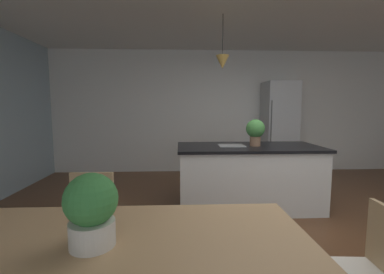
{
  "coord_description": "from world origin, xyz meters",
  "views": [
    {
      "loc": [
        -1.22,
        -2.67,
        1.44
      ],
      "look_at": [
        -1.08,
        0.41,
        1.1
      ],
      "focal_mm": 24.51,
      "sensor_mm": 36.0,
      "label": 1
    }
  ],
  "objects_px": {
    "dining_table": "(121,247)",
    "chair_far_left": "(88,222)",
    "potted_plant_on_island": "(255,130)",
    "potted_plant_on_table": "(91,208)",
    "kitchen_island": "(248,176)",
    "refrigerator": "(279,129)"
  },
  "relations": [
    {
      "from": "dining_table",
      "to": "potted_plant_on_table",
      "type": "distance_m",
      "value": 0.3
    },
    {
      "from": "chair_far_left",
      "to": "kitchen_island",
      "type": "xyz_separation_m",
      "value": [
        1.76,
        1.48,
        -0.01
      ]
    },
    {
      "from": "kitchen_island",
      "to": "potted_plant_on_table",
      "type": "distance_m",
      "value": 2.82
    },
    {
      "from": "chair_far_left",
      "to": "refrigerator",
      "type": "distance_m",
      "value": 4.48
    },
    {
      "from": "chair_far_left",
      "to": "potted_plant_on_table",
      "type": "height_order",
      "value": "potted_plant_on_table"
    },
    {
      "from": "refrigerator",
      "to": "potted_plant_on_table",
      "type": "height_order",
      "value": "refrigerator"
    },
    {
      "from": "chair_far_left",
      "to": "potted_plant_on_island",
      "type": "bearing_deg",
      "value": 38.67
    },
    {
      "from": "potted_plant_on_island",
      "to": "chair_far_left",
      "type": "bearing_deg",
      "value": -141.33
    },
    {
      "from": "dining_table",
      "to": "kitchen_island",
      "type": "xyz_separation_m",
      "value": [
        1.3,
        2.28,
        -0.22
      ]
    },
    {
      "from": "potted_plant_on_island",
      "to": "potted_plant_on_table",
      "type": "height_order",
      "value": "potted_plant_on_island"
    },
    {
      "from": "dining_table",
      "to": "refrigerator",
      "type": "height_order",
      "value": "refrigerator"
    },
    {
      "from": "potted_plant_on_table",
      "to": "refrigerator",
      "type": "bearing_deg",
      "value": 58.98
    },
    {
      "from": "dining_table",
      "to": "chair_far_left",
      "type": "bearing_deg",
      "value": 119.95
    },
    {
      "from": "dining_table",
      "to": "potted_plant_on_island",
      "type": "relative_size",
      "value": 5.4
    },
    {
      "from": "chair_far_left",
      "to": "potted_plant_on_island",
      "type": "distance_m",
      "value": 2.46
    },
    {
      "from": "dining_table",
      "to": "potted_plant_on_table",
      "type": "height_order",
      "value": "potted_plant_on_table"
    },
    {
      "from": "dining_table",
      "to": "refrigerator",
      "type": "relative_size",
      "value": 1.03
    },
    {
      "from": "kitchen_island",
      "to": "refrigerator",
      "type": "distance_m",
      "value": 2.26
    },
    {
      "from": "refrigerator",
      "to": "potted_plant_on_table",
      "type": "distance_m",
      "value": 4.98
    },
    {
      "from": "chair_far_left",
      "to": "refrigerator",
      "type": "height_order",
      "value": "refrigerator"
    },
    {
      "from": "dining_table",
      "to": "potted_plant_on_island",
      "type": "xyz_separation_m",
      "value": [
        1.4,
        2.28,
        0.44
      ]
    },
    {
      "from": "kitchen_island",
      "to": "potted_plant_on_island",
      "type": "bearing_deg",
      "value": 0.0
    }
  ]
}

